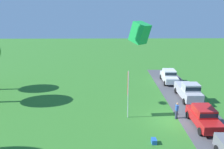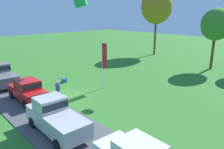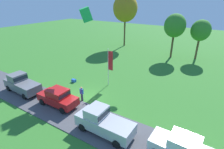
{
  "view_description": "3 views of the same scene",
  "coord_description": "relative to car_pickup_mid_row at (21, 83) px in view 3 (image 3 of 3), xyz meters",
  "views": [
    {
      "loc": [
        -18.87,
        6.11,
        10.46
      ],
      "look_at": [
        1.76,
        5.8,
        4.17
      ],
      "focal_mm": 35.0,
      "sensor_mm": 36.0,
      "label": 1
    },
    {
      "loc": [
        16.57,
        -9.13,
        7.3
      ],
      "look_at": [
        2.81,
        3.62,
        2.0
      ],
      "focal_mm": 35.0,
      "sensor_mm": 36.0,
      "label": 2
    },
    {
      "loc": [
        11.88,
        -12.81,
        10.45
      ],
      "look_at": [
        1.81,
        3.42,
        2.03
      ],
      "focal_mm": 28.0,
      "sensor_mm": 36.0,
      "label": 3
    }
  ],
  "objects": [
    {
      "name": "person_on_lawn",
      "position": [
        7.48,
        2.22,
        -0.23
      ],
      "size": [
        0.36,
        0.24,
        1.71
      ],
      "color": "#2D334C",
      "rests_on": "ground"
    },
    {
      "name": "tree_left_of_center",
      "position": [
        -0.06,
        26.13,
        7.23
      ],
      "size": [
        5.35,
        5.35,
        11.3
      ],
      "color": "brown",
      "rests_on": "ground"
    },
    {
      "name": "flag_banner",
      "position": [
        8.07,
        6.97,
        1.95
      ],
      "size": [
        0.71,
        0.08,
        4.82
      ],
      "color": "silver",
      "rests_on": "ground"
    },
    {
      "name": "tree_lone_near",
      "position": [
        15.84,
        24.44,
        4.08
      ],
      "size": [
        3.35,
        3.35,
        7.06
      ],
      "color": "brown",
      "rests_on": "ground"
    },
    {
      "name": "pavement_strip",
      "position": [
        7.11,
        -0.14,
        -1.08
      ],
      "size": [
        36.0,
        4.4,
        0.06
      ],
      "primitive_type": "cube",
      "color": "#4C4C51",
      "rests_on": "ground"
    },
    {
      "name": "car_sedan_near_entrance",
      "position": [
        18.41,
        0.06,
        -0.07
      ],
      "size": [
        4.47,
        2.1,
        1.84
      ],
      "color": "white",
      "rests_on": "ground"
    },
    {
      "name": "ground_plane",
      "position": [
        7.11,
        2.73,
        -1.11
      ],
      "size": [
        120.0,
        120.0,
        0.0
      ],
      "primitive_type": "plane",
      "color": "#337528"
    },
    {
      "name": "car_pickup_by_flagpole",
      "position": [
        12.2,
        -0.59,
        0.0
      ],
      "size": [
        5.02,
        2.1,
        2.14
      ],
      "color": "#B7B7BC",
      "rests_on": "ground"
    },
    {
      "name": "kite_box_topmost",
      "position": [
        5.18,
        6.43,
        7.54
      ],
      "size": [
        1.79,
        1.81,
        1.76
      ],
      "primitive_type": "cube",
      "rotation": [
        -0.01,
        0.3,
        3.93
      ],
      "color": "green"
    },
    {
      "name": "car_sedan_far_end",
      "position": [
        5.99,
        0.21,
        -0.07
      ],
      "size": [
        4.41,
        1.98,
        1.84
      ],
      "color": "red",
      "rests_on": "ground"
    },
    {
      "name": "car_pickup_mid_row",
      "position": [
        0.0,
        0.0,
        0.0
      ],
      "size": [
        5.08,
        2.22,
        2.14
      ],
      "color": "slate",
      "rests_on": "ground"
    },
    {
      "name": "tree_center_back",
      "position": [
        11.67,
        23.01,
        4.75
      ],
      "size": [
        3.78,
        3.78,
        7.97
      ],
      "color": "brown",
      "rests_on": "ground"
    },
    {
      "name": "cooler_box",
      "position": [
        3.42,
        5.22,
        -0.91
      ],
      "size": [
        0.56,
        0.4,
        0.4
      ],
      "primitive_type": "cube",
      "color": "blue",
      "rests_on": "ground"
    }
  ]
}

